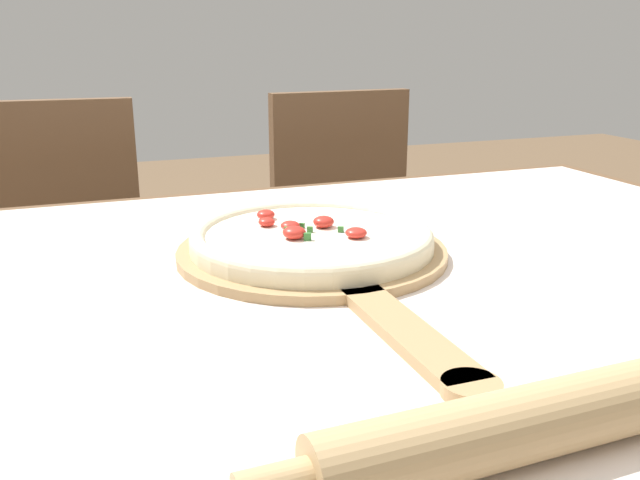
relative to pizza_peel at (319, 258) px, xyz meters
The scene contains 7 objects.
dining_table 0.11m from the pizza_peel, 63.76° to the right, with size 1.47×1.02×0.73m.
towel_cloth 0.05m from the pizza_peel, 63.76° to the right, with size 1.39×0.94×0.00m.
pizza_peel is the anchor object (origin of this frame).
pizza 0.03m from the pizza_peel, 90.26° to the left, with size 0.31×0.31×0.04m.
rolling_pin 0.43m from the pizza_peel, 89.61° to the right, with size 0.43×0.06×0.05m.
chair_left 0.88m from the pizza_peel, 112.93° to the left, with size 0.41×0.41×0.87m.
chair_right 0.91m from the pizza_peel, 63.91° to the left, with size 0.42×0.42×0.87m.
Camera 1 is at (-0.30, -0.71, 1.01)m, focal length 38.00 mm.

